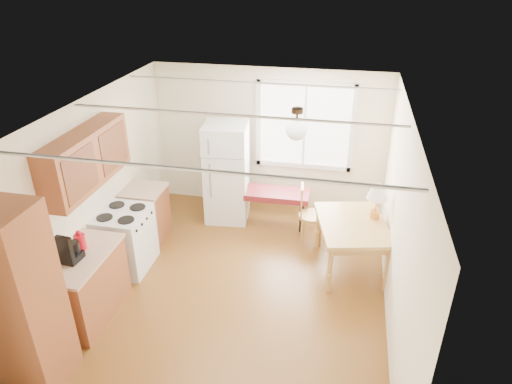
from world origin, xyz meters
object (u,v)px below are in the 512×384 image
(bench, at_px, (270,194))
(dining_table, at_px, (352,229))
(refrigerator, at_px, (227,172))
(chair, at_px, (307,209))

(bench, height_order, dining_table, dining_table)
(bench, bearing_deg, dining_table, -37.95)
(refrigerator, distance_m, dining_table, 2.38)
(bench, height_order, chair, chair)
(refrigerator, height_order, dining_table, refrigerator)
(refrigerator, bearing_deg, dining_table, -33.20)
(refrigerator, xyz_separation_m, bench, (0.75, -0.06, -0.31))
(refrigerator, height_order, bench, refrigerator)
(dining_table, bearing_deg, refrigerator, 139.80)
(refrigerator, xyz_separation_m, chair, (1.41, -0.45, -0.30))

